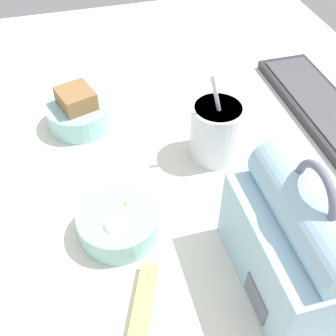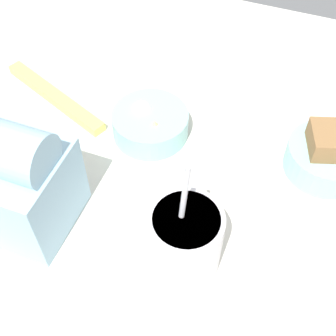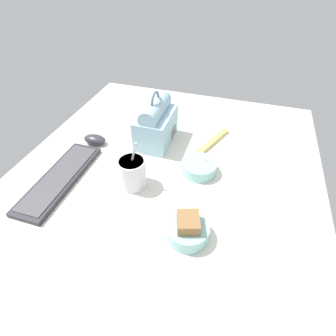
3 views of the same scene
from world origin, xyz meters
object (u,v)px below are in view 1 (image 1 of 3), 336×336
lunch_bag (296,243)px  soup_cup (216,130)px  bento_bowl_sandwich (79,112)px  bento_bowl_snacks (119,223)px  keyboard (322,108)px

lunch_bag → soup_cup: (-26.90, -1.01, -2.85)cm
bento_bowl_sandwich → bento_bowl_snacks: bearing=5.6°
bento_bowl_snacks → bento_bowl_sandwich: bearing=-174.4°
keyboard → bento_bowl_sandwich: size_ratio=3.10×
bento_bowl_sandwich → bento_bowl_snacks: bento_bowl_sandwich is taller
lunch_bag → bento_bowl_sandwich: bearing=-150.3°
soup_cup → bento_bowl_sandwich: 27.26cm
keyboard → soup_cup: soup_cup is taller
bento_bowl_snacks → lunch_bag: bearing=56.6°
soup_cup → bento_bowl_snacks: size_ratio=1.44×
soup_cup → bento_bowl_sandwich: bearing=-123.0°
lunch_bag → bento_bowl_sandwich: 48.28cm
keyboard → lunch_bag: bearing=-36.7°
lunch_bag → bento_bowl_snacks: size_ratio=1.78×
lunch_bag → soup_cup: size_ratio=1.24×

